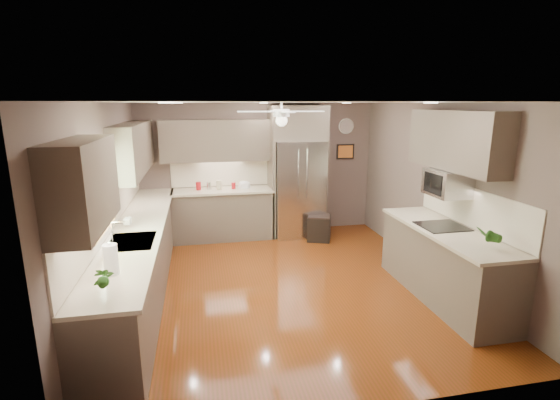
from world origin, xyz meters
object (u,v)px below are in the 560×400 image
object	(u,v)px
soap_bottle	(128,220)
microwave	(447,183)
canister_d	(234,186)
refrigerator	(298,174)
bowl	(245,187)
potted_plant_left	(101,278)
canister_a	(198,186)
potted_plant_right	(488,235)
canister_b	(209,186)
stool	(319,227)
paper_towel	(111,260)
canister_c	(219,185)

from	to	relation	value
soap_bottle	microwave	xyz separation A→B (m)	(4.08, -0.64, 0.45)
canister_d	refrigerator	xyz separation A→B (m)	(1.22, -0.04, 0.19)
soap_bottle	bowl	distance (m)	2.74
canister_d	potted_plant_left	xyz separation A→B (m)	(-1.44, -4.07, 0.09)
canister_a	canister_d	distance (m)	0.64
canister_d	potted_plant_right	distance (m)	4.45
canister_b	stool	xyz separation A→B (m)	(1.98, -0.51, -0.77)
canister_d	soap_bottle	xyz separation A→B (m)	(-1.54, -2.11, 0.03)
soap_bottle	microwave	world-z (taller)	microwave
potted_plant_left	potted_plant_right	size ratio (longest dim) A/B	1.02
canister_a	potted_plant_left	world-z (taller)	potted_plant_left
canister_d	stool	bearing A→B (deg)	-16.99
bowl	refrigerator	world-z (taller)	refrigerator
canister_d	potted_plant_right	world-z (taller)	potted_plant_right
paper_towel	canister_c	bearing A→B (deg)	72.03
soap_bottle	stool	xyz separation A→B (m)	(3.07, 1.64, -0.79)
paper_towel	potted_plant_right	bearing A→B (deg)	-1.04
paper_towel	stool	bearing A→B (deg)	46.90
canister_a	potted_plant_left	size ratio (longest dim) A/B	0.48
canister_b	refrigerator	size ratio (longest dim) A/B	0.06
microwave	canister_a	bearing A→B (deg)	139.07
paper_towel	refrigerator	bearing A→B (deg)	53.52
microwave	paper_towel	world-z (taller)	microwave
canister_b	soap_bottle	xyz separation A→B (m)	(-1.09, -2.15, 0.02)
bowl	soap_bottle	bearing A→B (deg)	-129.56
refrigerator	stool	size ratio (longest dim) A/B	4.62
canister_c	microwave	distance (m)	3.95
refrigerator	paper_towel	distance (m)	4.48
canister_d	potted_plant_left	world-z (taller)	potted_plant_left
potted_plant_right	soap_bottle	bearing A→B (deg)	158.02
canister_c	canister_d	xyz separation A→B (m)	(0.27, 0.01, -0.03)
canister_a	potted_plant_right	size ratio (longest dim) A/B	0.49
potted_plant_left	canister_b	bearing A→B (deg)	76.45
canister_a	stool	distance (m)	2.35
canister_b	canister_c	world-z (taller)	canister_c
stool	microwave	bearing A→B (deg)	-66.06
soap_bottle	potted_plant_right	world-z (taller)	potted_plant_right
stool	paper_towel	distance (m)	4.44
canister_d	potted_plant_right	bearing A→B (deg)	-56.68
potted_plant_left	microwave	distance (m)	4.21
stool	bowl	bearing A→B (deg)	160.61
potted_plant_right	bowl	size ratio (longest dim) A/B	1.35
soap_bottle	refrigerator	world-z (taller)	refrigerator
soap_bottle	bowl	bearing A→B (deg)	50.44
canister_c	bowl	size ratio (longest dim) A/B	0.75
potted_plant_left	stool	world-z (taller)	potted_plant_left
canister_a	refrigerator	distance (m)	1.86
bowl	paper_towel	xyz separation A→B (m)	(-1.65, -3.65, 0.11)
canister_b	potted_plant_right	world-z (taller)	potted_plant_right
canister_d	stool	xyz separation A→B (m)	(1.53, -0.47, -0.76)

